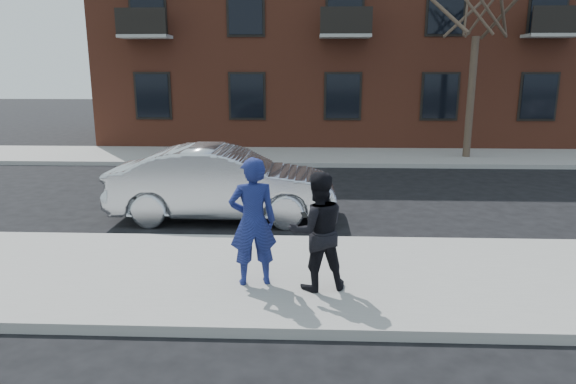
{
  "coord_description": "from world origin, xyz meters",
  "views": [
    {
      "loc": [
        -1.21,
        -7.68,
        3.23
      ],
      "look_at": [
        -1.54,
        0.4,
        1.29
      ],
      "focal_mm": 32.0,
      "sensor_mm": 36.0,
      "label": 1
    }
  ],
  "objects_px": {
    "silver_sedan": "(224,183)",
    "man_peacoat": "(317,231)",
    "street_tree": "(479,0)",
    "man_hoodie": "(253,222)"
  },
  "relations": [
    {
      "from": "silver_sedan",
      "to": "man_peacoat",
      "type": "height_order",
      "value": "man_peacoat"
    },
    {
      "from": "street_tree",
      "to": "man_hoodie",
      "type": "height_order",
      "value": "street_tree"
    },
    {
      "from": "man_hoodie",
      "to": "man_peacoat",
      "type": "relative_size",
      "value": 1.11
    },
    {
      "from": "street_tree",
      "to": "man_hoodie",
      "type": "xyz_separation_m",
      "value": [
        -6.51,
        -11.63,
        -4.43
      ]
    },
    {
      "from": "man_hoodie",
      "to": "man_peacoat",
      "type": "bearing_deg",
      "value": 159.05
    },
    {
      "from": "silver_sedan",
      "to": "man_hoodie",
      "type": "xyz_separation_m",
      "value": [
        1.06,
        -3.83,
        0.29
      ]
    },
    {
      "from": "street_tree",
      "to": "man_hoodie",
      "type": "distance_m",
      "value": 14.04
    },
    {
      "from": "man_peacoat",
      "to": "silver_sedan",
      "type": "bearing_deg",
      "value": -76.95
    },
    {
      "from": "man_hoodie",
      "to": "man_peacoat",
      "type": "height_order",
      "value": "man_hoodie"
    },
    {
      "from": "street_tree",
      "to": "silver_sedan",
      "type": "relative_size",
      "value": 1.4
    }
  ]
}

